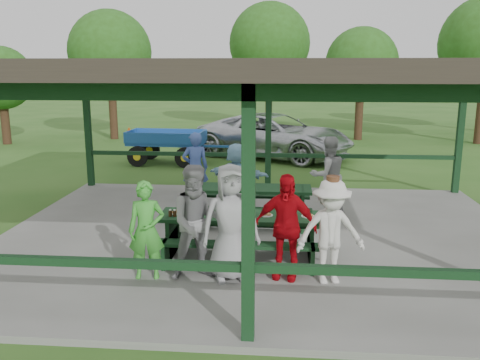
# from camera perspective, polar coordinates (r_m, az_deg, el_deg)

# --- Properties ---
(ground) EXTENTS (90.00, 90.00, 0.00)m
(ground) POSITION_cam_1_polar(r_m,az_deg,el_deg) (9.83, 2.43, -6.73)
(ground) COLOR #2B571B
(ground) RESTS_ON ground
(concrete_slab) EXTENTS (10.00, 8.00, 0.10)m
(concrete_slab) POSITION_cam_1_polar(r_m,az_deg,el_deg) (9.82, 2.43, -6.46)
(concrete_slab) COLOR slate
(concrete_slab) RESTS_ON ground
(pavilion_structure) EXTENTS (10.60, 8.60, 3.24)m
(pavilion_structure) POSITION_cam_1_polar(r_m,az_deg,el_deg) (9.28, 2.62, 12.06)
(pavilion_structure) COLOR black
(pavilion_structure) RESTS_ON concrete_slab
(picnic_table_near) EXTENTS (2.70, 1.39, 0.75)m
(picnic_table_near) POSITION_cam_1_polar(r_m,az_deg,el_deg) (8.53, 0.06, -5.69)
(picnic_table_near) COLOR black
(picnic_table_near) RESTS_ON concrete_slab
(picnic_table_far) EXTENTS (2.47, 1.39, 0.75)m
(picnic_table_far) POSITION_cam_1_polar(r_m,az_deg,el_deg) (10.44, 1.20, -2.29)
(picnic_table_far) COLOR black
(picnic_table_far) RESTS_ON concrete_slab
(table_setting) EXTENTS (2.41, 0.45, 0.10)m
(table_setting) POSITION_cam_1_polar(r_m,az_deg,el_deg) (8.48, -0.38, -3.64)
(table_setting) COLOR white
(table_setting) RESTS_ON picnic_table_near
(contestant_green) EXTENTS (0.60, 0.44, 1.51)m
(contestant_green) POSITION_cam_1_polar(r_m,az_deg,el_deg) (7.80, -10.45, -5.57)
(contestant_green) COLOR green
(contestant_green) RESTS_ON concrete_slab
(contestant_grey_left) EXTENTS (1.02, 0.91, 1.75)m
(contestant_grey_left) POSITION_cam_1_polar(r_m,az_deg,el_deg) (7.66, -4.76, -4.76)
(contestant_grey_left) COLOR gray
(contestant_grey_left) RESTS_ON concrete_slab
(contestant_grey_mid) EXTENTS (0.98, 0.77, 1.77)m
(contestant_grey_mid) POSITION_cam_1_polar(r_m,az_deg,el_deg) (7.60, -1.05, -4.78)
(contestant_grey_mid) COLOR #969699
(contestant_grey_mid) RESTS_ON concrete_slab
(contestant_red) EXTENTS (1.02, 0.60, 1.63)m
(contestant_red) POSITION_cam_1_polar(r_m,az_deg,el_deg) (7.68, 5.12, -5.22)
(contestant_red) COLOR #B0070F
(contestant_red) RESTS_ON concrete_slab
(contestant_white_fedora) EXTENTS (1.11, 0.76, 1.63)m
(contestant_white_fedora) POSITION_cam_1_polar(r_m,az_deg,el_deg) (7.60, 10.16, -5.73)
(contestant_white_fedora) COLOR silver
(contestant_white_fedora) RESTS_ON concrete_slab
(spectator_lblue) EXTENTS (1.49, 0.89, 1.53)m
(spectator_lblue) POSITION_cam_1_polar(r_m,az_deg,el_deg) (11.24, -0.40, 0.34)
(spectator_lblue) COLOR #92C4E2
(spectator_lblue) RESTS_ON concrete_slab
(spectator_blue) EXTENTS (0.70, 0.56, 1.68)m
(spectator_blue) POSITION_cam_1_polar(r_m,az_deg,el_deg) (11.91, -5.04, 1.37)
(spectator_blue) COLOR #3F57A5
(spectator_blue) RESTS_ON concrete_slab
(spectator_grey) EXTENTS (1.01, 0.92, 1.70)m
(spectator_grey) POSITION_cam_1_polar(r_m,az_deg,el_deg) (11.19, 9.83, 0.53)
(spectator_grey) COLOR #979699
(spectator_grey) RESTS_ON concrete_slab
(pickup_truck) EXTENTS (6.29, 4.92, 1.59)m
(pickup_truck) POSITION_cam_1_polar(r_m,az_deg,el_deg) (18.56, 3.92, 4.98)
(pickup_truck) COLOR silver
(pickup_truck) RESTS_ON ground
(farm_trailer) EXTENTS (3.48, 1.64, 1.21)m
(farm_trailer) POSITION_cam_1_polar(r_m,az_deg,el_deg) (17.53, -8.22, 3.79)
(farm_trailer) COLOR #1C4D9A
(farm_trailer) RESTS_ON ground
(tree_far_left) EXTENTS (3.66, 3.66, 5.72)m
(tree_far_left) POSITION_cam_1_polar(r_m,az_deg,el_deg) (23.90, -14.40, 13.73)
(tree_far_left) COLOR #302013
(tree_far_left) RESTS_ON ground
(tree_left) EXTENTS (4.16, 4.16, 6.49)m
(tree_left) POSITION_cam_1_polar(r_m,az_deg,el_deg) (27.04, 3.33, 15.04)
(tree_left) COLOR #302013
(tree_left) RESTS_ON ground
(tree_mid) EXTENTS (3.18, 3.18, 4.97)m
(tree_mid) POSITION_cam_1_polar(r_m,az_deg,el_deg) (23.57, 13.49, 12.56)
(tree_mid) COLOR #302013
(tree_mid) RESTS_ON ground
(tree_edge_left) EXTENTS (2.63, 2.63, 4.11)m
(tree_edge_left) POSITION_cam_1_polar(r_m,az_deg,el_deg) (23.81, -25.27, 10.28)
(tree_edge_left) COLOR #302013
(tree_edge_left) RESTS_ON ground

